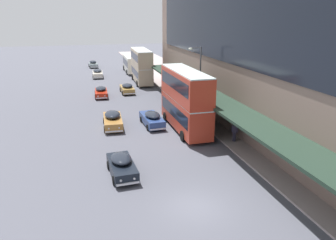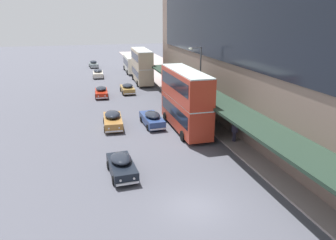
{
  "view_description": "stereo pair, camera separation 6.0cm",
  "coord_description": "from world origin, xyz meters",
  "px_view_note": "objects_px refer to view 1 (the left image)",
  "views": [
    {
      "loc": [
        -6.3,
        -16.66,
        11.38
      ],
      "look_at": [
        1.5,
        12.23,
        1.76
      ],
      "focal_mm": 35.0,
      "sensor_mm": 36.0,
      "label": 1
    },
    {
      "loc": [
        -6.24,
        -16.68,
        11.38
      ],
      "look_at": [
        1.5,
        12.23,
        1.76
      ],
      "focal_mm": 35.0,
      "sensor_mm": 36.0,
      "label": 2
    }
  ],
  "objects_px": {
    "sedan_oncoming_front": "(152,119)",
    "sedan_lead_mid": "(101,92)",
    "sedan_trailing_mid": "(93,64)",
    "street_lamp": "(199,78)",
    "transit_bus_kerbside_far": "(185,98)",
    "transit_bus_kerbside_rear": "(131,63)",
    "sedan_second_mid": "(98,73)",
    "transit_bus_kerbside_front": "(141,65)",
    "sedan_trailing_near": "(113,120)",
    "pedestrian_at_kerb": "(235,131)",
    "sedan_lead_near": "(122,165)",
    "sedan_oncoming_rear": "(127,88)"
  },
  "relations": [
    {
      "from": "sedan_trailing_near",
      "to": "sedan_oncoming_rear",
      "type": "height_order",
      "value": "sedan_trailing_near"
    },
    {
      "from": "sedan_oncoming_front",
      "to": "sedan_trailing_near",
      "type": "distance_m",
      "value": 4.17
    },
    {
      "from": "sedan_oncoming_front",
      "to": "sedan_lead_mid",
      "type": "xyz_separation_m",
      "value": [
        -4.34,
        14.65,
        -0.03
      ]
    },
    {
      "from": "transit_bus_kerbside_rear",
      "to": "sedan_trailing_near",
      "type": "bearing_deg",
      "value": -102.17
    },
    {
      "from": "transit_bus_kerbside_front",
      "to": "sedan_lead_mid",
      "type": "height_order",
      "value": "transit_bus_kerbside_front"
    },
    {
      "from": "street_lamp",
      "to": "sedan_oncoming_rear",
      "type": "bearing_deg",
      "value": 112.16
    },
    {
      "from": "sedan_lead_mid",
      "to": "sedan_second_mid",
      "type": "height_order",
      "value": "sedan_second_mid"
    },
    {
      "from": "transit_bus_kerbside_far",
      "to": "sedan_trailing_mid",
      "type": "relative_size",
      "value": 2.27
    },
    {
      "from": "sedan_lead_near",
      "to": "pedestrian_at_kerb",
      "type": "distance_m",
      "value": 11.53
    },
    {
      "from": "transit_bus_kerbside_far",
      "to": "pedestrian_at_kerb",
      "type": "distance_m",
      "value": 6.17
    },
    {
      "from": "sedan_oncoming_front",
      "to": "sedan_lead_near",
      "type": "distance_m",
      "value": 11.53
    },
    {
      "from": "transit_bus_kerbside_rear",
      "to": "pedestrian_at_kerb",
      "type": "xyz_separation_m",
      "value": [
        3.01,
        -41.9,
        -0.73
      ]
    },
    {
      "from": "sedan_second_mid",
      "to": "sedan_oncoming_rear",
      "type": "xyz_separation_m",
      "value": [
        3.52,
        -14.62,
        -0.03
      ]
    },
    {
      "from": "sedan_lead_mid",
      "to": "sedan_lead_near",
      "type": "xyz_separation_m",
      "value": [
        -0.28,
        -25.21,
        0.02
      ]
    },
    {
      "from": "transit_bus_kerbside_rear",
      "to": "sedan_oncoming_front",
      "type": "relative_size",
      "value": 1.87
    },
    {
      "from": "sedan_lead_mid",
      "to": "sedan_second_mid",
      "type": "xyz_separation_m",
      "value": [
        0.5,
        16.09,
        0.02
      ]
    },
    {
      "from": "sedan_second_mid",
      "to": "sedan_trailing_near",
      "type": "bearing_deg",
      "value": -90.53
    },
    {
      "from": "transit_bus_kerbside_rear",
      "to": "transit_bus_kerbside_far",
      "type": "relative_size",
      "value": 0.95
    },
    {
      "from": "pedestrian_at_kerb",
      "to": "transit_bus_kerbside_far",
      "type": "bearing_deg",
      "value": 124.9
    },
    {
      "from": "sedan_oncoming_front",
      "to": "sedan_trailing_mid",
      "type": "bearing_deg",
      "value": 95.29
    },
    {
      "from": "sedan_trailing_near",
      "to": "sedan_second_mid",
      "type": "height_order",
      "value": "sedan_trailing_near"
    },
    {
      "from": "sedan_trailing_near",
      "to": "pedestrian_at_kerb",
      "type": "height_order",
      "value": "pedestrian_at_kerb"
    },
    {
      "from": "sedan_trailing_near",
      "to": "street_lamp",
      "type": "height_order",
      "value": "street_lamp"
    },
    {
      "from": "sedan_lead_mid",
      "to": "sedan_trailing_near",
      "type": "xyz_separation_m",
      "value": [
        0.22,
        -14.03,
        0.08
      ]
    },
    {
      "from": "sedan_second_mid",
      "to": "transit_bus_kerbside_far",
      "type": "bearing_deg",
      "value": -78.25
    },
    {
      "from": "transit_bus_kerbside_front",
      "to": "sedan_trailing_mid",
      "type": "height_order",
      "value": "transit_bus_kerbside_front"
    },
    {
      "from": "transit_bus_kerbside_front",
      "to": "sedan_trailing_near",
      "type": "distance_m",
      "value": 23.95
    },
    {
      "from": "transit_bus_kerbside_far",
      "to": "sedan_second_mid",
      "type": "bearing_deg",
      "value": 101.75
    },
    {
      "from": "sedan_oncoming_front",
      "to": "sedan_trailing_near",
      "type": "height_order",
      "value": "sedan_trailing_near"
    },
    {
      "from": "transit_bus_kerbside_rear",
      "to": "pedestrian_at_kerb",
      "type": "height_order",
      "value": "transit_bus_kerbside_rear"
    },
    {
      "from": "transit_bus_kerbside_far",
      "to": "transit_bus_kerbside_front",
      "type": "bearing_deg",
      "value": 89.3
    },
    {
      "from": "sedan_oncoming_rear",
      "to": "pedestrian_at_kerb",
      "type": "relative_size",
      "value": 2.4
    },
    {
      "from": "sedan_oncoming_front",
      "to": "pedestrian_at_kerb",
      "type": "bearing_deg",
      "value": -47.54
    },
    {
      "from": "sedan_trailing_mid",
      "to": "sedan_second_mid",
      "type": "bearing_deg",
      "value": -89.08
    },
    {
      "from": "sedan_oncoming_front",
      "to": "sedan_trailing_near",
      "type": "relative_size",
      "value": 0.98
    },
    {
      "from": "sedan_trailing_mid",
      "to": "street_lamp",
      "type": "bearing_deg",
      "value": -77.03
    },
    {
      "from": "transit_bus_kerbside_far",
      "to": "sedan_trailing_near",
      "type": "distance_m",
      "value": 8.04
    },
    {
      "from": "sedan_oncoming_front",
      "to": "pedestrian_at_kerb",
      "type": "relative_size",
      "value": 2.69
    },
    {
      "from": "transit_bus_kerbside_front",
      "to": "sedan_second_mid",
      "type": "xyz_separation_m",
      "value": [
        -7.15,
        7.47,
        -2.37
      ]
    },
    {
      "from": "transit_bus_kerbside_front",
      "to": "sedan_lead_near",
      "type": "bearing_deg",
      "value": -103.19
    },
    {
      "from": "transit_bus_kerbside_rear",
      "to": "street_lamp",
      "type": "xyz_separation_m",
      "value": [
        2.41,
        -33.7,
        2.8
      ]
    },
    {
      "from": "transit_bus_kerbside_rear",
      "to": "sedan_lead_near",
      "type": "bearing_deg",
      "value": -99.85
    },
    {
      "from": "sedan_trailing_mid",
      "to": "sedan_oncoming_rear",
      "type": "height_order",
      "value": "sedan_trailing_mid"
    },
    {
      "from": "pedestrian_at_kerb",
      "to": "sedan_oncoming_rear",
      "type": "bearing_deg",
      "value": 106.06
    },
    {
      "from": "sedan_trailing_mid",
      "to": "sedan_oncoming_front",
      "type": "height_order",
      "value": "sedan_oncoming_front"
    },
    {
      "from": "sedan_lead_mid",
      "to": "sedan_oncoming_front",
      "type": "bearing_deg",
      "value": -73.5
    },
    {
      "from": "transit_bus_kerbside_front",
      "to": "street_lamp",
      "type": "xyz_separation_m",
      "value": [
        2.4,
        -21.95,
        1.58
      ]
    },
    {
      "from": "pedestrian_at_kerb",
      "to": "sedan_second_mid",
      "type": "bearing_deg",
      "value": 105.09
    },
    {
      "from": "transit_bus_kerbside_far",
      "to": "sedan_second_mid",
      "type": "relative_size",
      "value": 1.98
    },
    {
      "from": "street_lamp",
      "to": "sedan_oncoming_front",
      "type": "bearing_deg",
      "value": -167.01
    }
  ]
}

